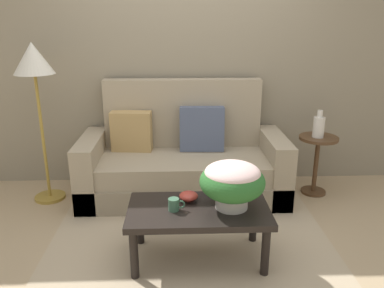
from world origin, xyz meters
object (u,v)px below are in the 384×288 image
Objects in this scene: coffee_table at (199,215)px; floor_lamp at (34,70)px; couch at (183,162)px; potted_plant at (232,181)px; side_table at (317,155)px; coffee_mug at (174,205)px; snack_bowl at (189,196)px; table_vase at (319,126)px.

coffee_table is 0.67× the size of floor_lamp.
couch is 1.16m from coffee_table.
potted_plant is (0.24, 0.00, 0.27)m from coffee_table.
side_table is at bearing -1.79° from couch.
side_table reaches higher than coffee_mug.
potted_plant is at bearing 0.04° from coffee_table.
coffee_mug is (1.27, -1.12, -0.82)m from floor_lamp.
side_table is 4.30× the size of snack_bowl.
coffee_table is at bearing -85.21° from couch.
couch is at bearing 91.53° from snack_bowl.
floor_lamp is at bearing -179.57° from table_vase.
potted_plant is at bearing -73.77° from couch.
snack_bowl is at bearing -143.28° from side_table.
couch is 1.24m from potted_plant.
potted_plant is (0.34, -1.16, 0.29)m from couch.
table_vase is at bearing -2.22° from couch.
floor_lamp is at bearing 144.98° from snack_bowl.
couch reaches higher than coffee_table.
couch is 1.20m from coffee_mug.
coffee_table is 0.21m from coffee_mug.
floor_lamp is (-1.45, 1.09, 0.92)m from coffee_table.
snack_bowl is at bearing -143.21° from table_vase.
table_vase is (1.32, 0.99, 0.26)m from snack_bowl.
table_vase is (2.70, 0.02, -0.57)m from floor_lamp.
floor_lamp is 3.27× the size of potted_plant.
snack_bowl is at bearing 120.32° from coffee_table.
snack_bowl is 1.67m from table_vase.
coffee_mug is at bearing -170.16° from coffee_table.
coffee_mug is at bearing -141.58° from side_table.
floor_lamp reaches higher than coffee_mug.
coffee_table is at bearing -179.96° from potted_plant.
snack_bowl is (-0.07, 0.12, 0.10)m from coffee_table.
floor_lamp is (-1.35, -0.07, 0.95)m from couch.
couch is 1.40m from table_vase.
side_table is at bearing 47.34° from potted_plant.
coffee_mug reaches higher than snack_bowl.
floor_lamp is at bearing -179.37° from side_table.
side_table is (1.37, -0.04, 0.08)m from couch.
coffee_mug is at bearing -141.49° from table_vase.
coffee_table is 0.36m from potted_plant.
couch reaches higher than snack_bowl.
table_vase is at bearing 0.43° from floor_lamp.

